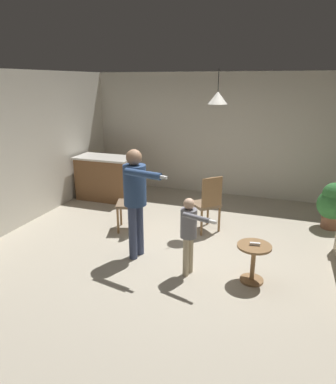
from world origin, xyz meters
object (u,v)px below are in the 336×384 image
(potted_plant_corner, at_px, (333,203))
(spare_remote_on_table, at_px, (255,244))
(side_table_by_couch, at_px, (253,259))
(dining_chair_near_wall, at_px, (208,202))
(dining_chair_by_counter, at_px, (133,200))
(person_child, at_px, (189,228))
(kitchen_counter, at_px, (106,178))
(person_adult, at_px, (136,192))

(potted_plant_corner, relative_size, spare_remote_on_table, 6.42)
(side_table_by_couch, relative_size, spare_remote_on_table, 4.00)
(potted_plant_corner, distance_m, spare_remote_on_table, 2.50)
(side_table_by_couch, xyz_separation_m, dining_chair_near_wall, (-0.93, 1.36, 0.22))
(dining_chair_by_counter, xyz_separation_m, potted_plant_corner, (3.28, 1.22, -0.09))
(dining_chair_near_wall, xyz_separation_m, potted_plant_corner, (2.05, 0.88, -0.09))
(dining_chair_by_counter, xyz_separation_m, dining_chair_near_wall, (1.24, 0.35, 0.00))
(dining_chair_by_counter, bearing_deg, dining_chair_near_wall, -93.30)
(person_child, bearing_deg, side_table_by_couch, 113.27)
(kitchen_counter, bearing_deg, dining_chair_by_counter, -45.91)
(person_adult, bearing_deg, spare_remote_on_table, 97.20)
(kitchen_counter, bearing_deg, person_child, -43.12)
(dining_chair_by_counter, bearing_deg, person_child, -149.08)
(side_table_by_couch, height_order, dining_chair_by_counter, dining_chair_by_counter)
(kitchen_counter, xyz_separation_m, potted_plant_corner, (4.56, -0.10, -0.02))
(person_adult, xyz_separation_m, dining_chair_by_counter, (-0.47, 0.89, -0.46))
(side_table_by_couch, xyz_separation_m, potted_plant_corner, (1.12, 2.24, 0.13))
(kitchen_counter, height_order, person_child, person_child)
(person_child, height_order, potted_plant_corner, person_child)
(side_table_by_couch, bearing_deg, dining_chair_by_counter, 154.90)
(person_child, xyz_separation_m, potted_plant_corner, (1.95, 2.34, -0.22))
(kitchen_counter, relative_size, person_adult, 0.78)
(side_table_by_couch, relative_size, person_adult, 0.32)
(person_adult, distance_m, person_child, 0.95)
(spare_remote_on_table, bearing_deg, side_table_by_couch, 173.63)
(person_adult, distance_m, dining_chair_by_counter, 1.10)
(dining_chair_near_wall, distance_m, spare_remote_on_table, 1.65)
(kitchen_counter, bearing_deg, spare_remote_on_table, -34.10)
(spare_remote_on_table, bearing_deg, person_child, -172.80)
(person_adult, bearing_deg, side_table_by_couch, 97.21)
(person_child, xyz_separation_m, dining_chair_near_wall, (-0.09, 1.47, -0.13))
(kitchen_counter, bearing_deg, potted_plant_corner, -1.21)
(dining_chair_near_wall, height_order, potted_plant_corner, dining_chair_near_wall)
(kitchen_counter, bearing_deg, dining_chair_near_wall, -21.20)
(dining_chair_by_counter, bearing_deg, side_table_by_couch, -134.02)
(side_table_by_couch, height_order, spare_remote_on_table, spare_remote_on_table)
(kitchen_counter, distance_m, side_table_by_couch, 4.16)
(person_adult, bearing_deg, dining_chair_by_counter, -140.93)
(side_table_by_couch, bearing_deg, spare_remote_on_table, -6.37)
(side_table_by_couch, bearing_deg, potted_plant_corner, 63.44)
(person_child, bearing_deg, kitchen_counter, -117.12)
(dining_chair_by_counter, bearing_deg, potted_plant_corner, -88.46)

